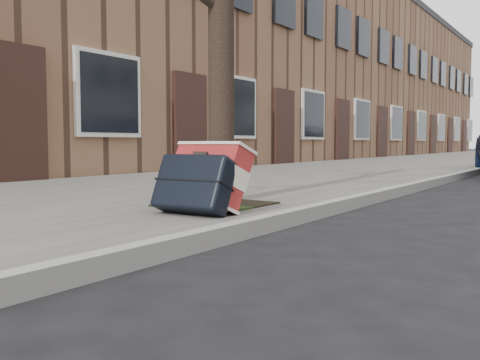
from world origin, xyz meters
The scene contains 6 objects.
ground centered at (0.00, 0.00, 0.00)m, with size 120.00×120.00×0.00m, color black.
near_sidewalk centered at (-3.70, 15.00, 0.06)m, with size 5.00×70.00×0.12m, color slate.
house_near centered at (-9.60, 16.00, 3.50)m, with size 6.80×40.00×7.00m, color brown.
dirt_patch centered at (-2.00, 1.20, 0.13)m, with size 0.85×0.85×0.01m, color black.
suitcase_red centered at (-1.81, 0.82, 0.40)m, with size 0.73×0.20×0.52m, color maroon.
suitcase_navy centered at (-1.77, 0.58, 0.36)m, with size 0.62×0.20×0.44m, color black.
Camera 1 is at (0.81, -2.65, 0.68)m, focal length 40.00 mm.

